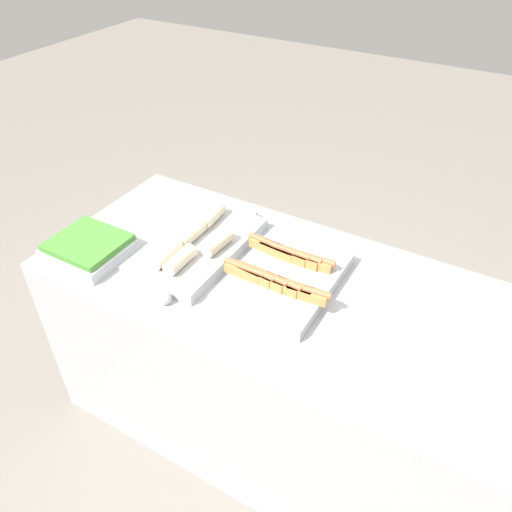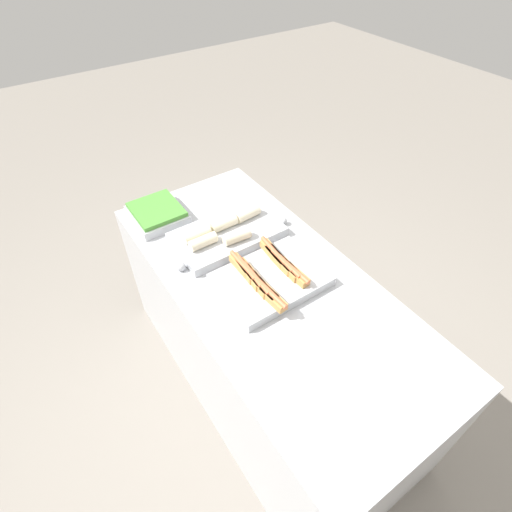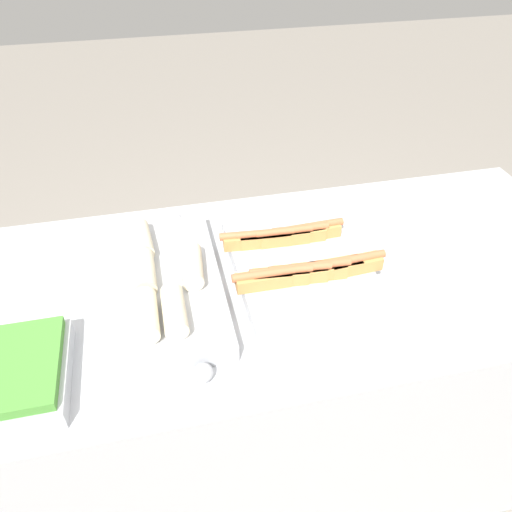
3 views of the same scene
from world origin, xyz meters
TOP-DOWN VIEW (x-y plane):
  - ground_plane at (0.00, 0.00)m, footprint 12.00×12.00m
  - counter at (0.00, 0.00)m, footprint 1.87×0.84m
  - tray_hotdogs at (0.01, -0.00)m, footprint 0.42×0.49m
  - tray_wraps at (-0.38, -0.01)m, footprint 0.33×0.56m
  - tray_side_front at (-0.74, -0.24)m, footprint 0.30×0.27m
  - serving_spoon_near at (-0.32, -0.31)m, footprint 0.22×0.05m
  - serving_spoon_far at (-0.32, 0.31)m, footprint 0.22×0.05m

SIDE VIEW (x-z plane):
  - ground_plane at x=0.00m, z-range 0.00..0.00m
  - counter at x=0.00m, z-range 0.00..0.89m
  - serving_spoon_near at x=-0.32m, z-range 0.89..0.93m
  - serving_spoon_far at x=-0.32m, z-range 0.89..0.93m
  - tray_wraps at x=-0.38m, z-range 0.87..0.98m
  - tray_side_front at x=-0.74m, z-range 0.89..0.97m
  - tray_hotdogs at x=0.01m, z-range 0.88..0.98m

